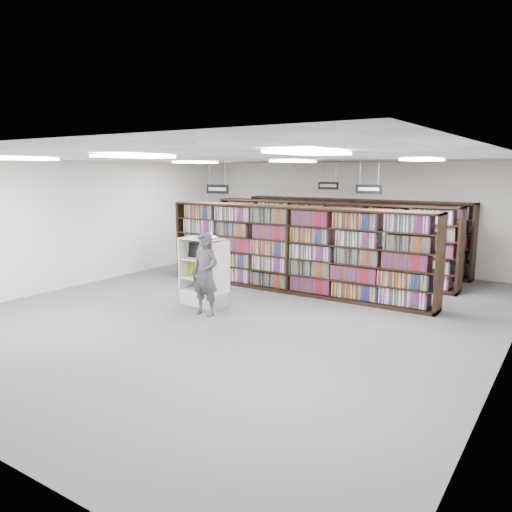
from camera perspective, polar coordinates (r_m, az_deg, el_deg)
The scene contains 19 objects.
floor at distance 10.71m, azimuth -1.15°, elevation -6.23°, with size 12.00×12.00×0.00m, color #59595E.
ceiling at distance 10.30m, azimuth -1.22°, elevation 11.15°, with size 10.00×12.00×0.10m, color silver.
wall_back at distance 15.67m, azimuth 11.39°, elevation 4.62°, with size 10.00×0.10×3.20m, color white.
wall_left at distance 13.83m, azimuth -18.55°, elevation 3.65°, with size 0.10×12.00×3.20m, color white.
bookshelf_row_near at distance 12.15m, azimuth 4.18°, elevation 0.73°, with size 7.00×0.60×2.10m.
bookshelf_row_mid at distance 13.91m, azimuth 8.21°, elevation 1.80°, with size 7.00×0.60×2.10m.
bookshelf_row_far at distance 15.45m, azimuth 10.91°, elevation 2.51°, with size 7.00×0.60×2.10m.
aisle_sign_left at distance 12.00m, azimuth -4.43°, elevation 7.73°, with size 0.65×0.02×0.80m.
aisle_sign_right at distance 12.28m, azimuth 12.76°, elevation 7.57°, with size 0.65×0.02×0.80m.
aisle_sign_center at distance 14.90m, azimuth 8.25°, elevation 8.04°, with size 0.65×0.02×0.80m.
troffer_front_left at distance 10.40m, azimuth -25.25°, elevation 10.01°, with size 0.60×1.20×0.04m, color white.
troffer_front_center at distance 8.01m, azimuth -13.72°, elevation 11.01°, with size 0.60×1.20×0.04m, color white.
troffer_front_right at distance 6.18m, azimuth 6.08°, elevation 11.69°, with size 0.60×1.20×0.04m, color white.
troffer_back_left at distance 13.71m, azimuth -6.90°, elevation 10.56°, with size 0.60×1.20×0.04m, color white.
troffer_back_center at distance 12.00m, azimuth 4.31°, elevation 10.74°, with size 0.60×1.20×0.04m, color white.
troffer_back_right at distance 10.86m, azimuth 18.51°, elevation 10.38°, with size 0.60×1.20×0.04m, color white.
endcap_display at distance 11.12m, azimuth -5.82°, elevation -3.02°, with size 1.10×0.60×1.49m.
open_book at distance 10.90m, azimuth -5.66°, elevation 2.20°, with size 0.62×0.47×0.12m.
shopper at distance 10.24m, azimuth -5.84°, elevation -2.09°, with size 0.62×0.41×1.71m, color #4B4751.
Camera 1 is at (5.84, -8.48, 2.94)m, focal length 35.00 mm.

